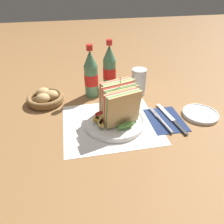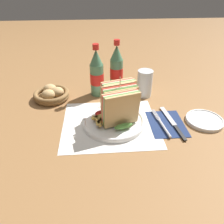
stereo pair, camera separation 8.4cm
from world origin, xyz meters
The scene contains 14 objects.
ground_plane centered at (0.00, 0.00, 0.00)m, with size 4.00×4.00×0.00m, color olive.
placemat centered at (-0.01, -0.03, 0.00)m, with size 0.36×0.32×0.00m.
plate_main centered at (0.00, -0.03, 0.01)m, with size 0.24×0.24×0.02m.
club_sandwich centered at (0.02, -0.01, 0.08)m, with size 0.14×0.19×0.17m.
fries_pile centered at (-0.04, -0.04, 0.03)m, with size 0.08×0.08×0.02m.
ketchup_blob centered at (-0.05, 0.00, 0.03)m, with size 0.05×0.04×0.02m.
napkin centered at (0.20, -0.05, 0.00)m, with size 0.13×0.17×0.00m.
fork centered at (0.18, -0.06, 0.01)m, with size 0.03×0.18×0.01m.
knife centered at (0.23, -0.05, 0.01)m, with size 0.04×0.22×0.00m.
coke_bottle_near centered at (-0.06, 0.21, 0.10)m, with size 0.06×0.06×0.24m.
coke_bottle_far centered at (0.04, 0.27, 0.10)m, with size 0.06×0.06×0.24m.
glass_near centered at (0.16, 0.19, 0.06)m, with size 0.07×0.07×0.12m.
bread_basket centered at (-0.27, 0.19, 0.02)m, with size 0.16×0.16×0.06m.
side_saucer centered at (0.36, -0.04, 0.01)m, with size 0.14×0.14×0.01m.
Camera 1 is at (-0.14, -0.69, 0.50)m, focal length 35.00 mm.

